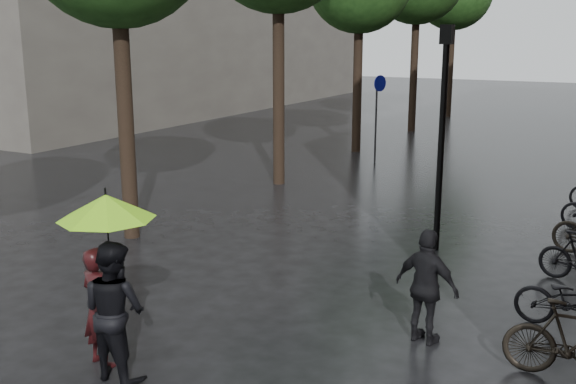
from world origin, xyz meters
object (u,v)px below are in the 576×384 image
Objects in this scene: person_burgundy at (99,307)px; person_black at (114,310)px; lamp_post at (443,117)px; pedestrian_walking at (427,287)px.

person_black reaches higher than person_burgundy.
person_black is 0.41× the size of lamp_post.
person_black is at bearing -106.55° from lamp_post.
lamp_post is (2.44, 6.72, 1.85)m from person_burgundy.
pedestrian_walking is 0.37× the size of lamp_post.
person_black is 7.38m from lamp_post.
person_burgundy is 0.44m from person_black.
pedestrian_walking is (3.08, 2.77, -0.07)m from person_black.
person_burgundy is 0.90× the size of person_black.
lamp_post is at bearing -62.62° from pedestrian_walking.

